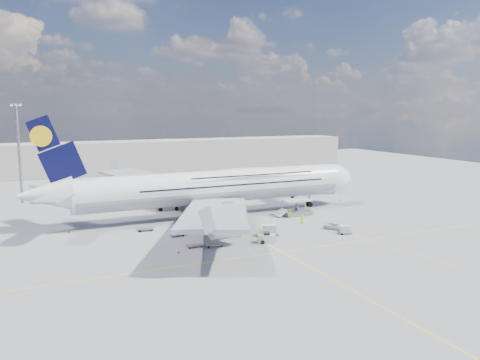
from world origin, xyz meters
name	(u,v)px	position (x,y,z in m)	size (l,w,h in m)	color
ground	(234,226)	(0.00, 0.00, 0.00)	(300.00, 300.00, 0.00)	gray
taxi_line_main	(234,226)	(0.00, 0.00, 0.01)	(0.25, 220.00, 0.01)	yellow
taxi_line_cross	(282,252)	(0.00, -20.00, 0.01)	(120.00, 0.25, 0.01)	yellow
taxi_line_diag	(270,211)	(14.00, 10.00, 0.01)	(0.25, 100.00, 0.01)	yellow
airliner	(217,186)	(0.26, 10.00, 6.87)	(77.26, 79.15, 23.71)	white
jet_bridge	(303,173)	(29.81, 20.94, 6.85)	(18.80, 12.10, 8.50)	#B7B7BC
cargo_loader	(296,210)	(16.82, 2.89, 1.25)	(8.53, 3.20, 3.67)	silver
light_mast	(19,152)	(-40.00, 45.00, 13.21)	(3.00, 0.70, 25.50)	gray
terminal	(135,157)	(0.00, 95.00, 6.00)	(180.00, 16.00, 12.00)	#B2AD9E
tree_line	(195,149)	(40.00, 140.00, 4.00)	(160.00, 6.00, 8.00)	#193814
dolly_row_a	(177,232)	(-13.09, -2.91, 0.87)	(2.80, 1.88, 1.62)	gray
dolly_row_b	(214,245)	(-9.24, -12.18, 0.34)	(3.16, 1.90, 0.44)	gray
dolly_row_c	(194,245)	(-12.49, -11.17, 0.31)	(2.76, 1.55, 0.40)	gray
dolly_back	(145,229)	(-17.74, 3.59, 0.35)	(3.32, 2.07, 0.46)	gray
dolly_nose_far	(345,230)	(16.95, -14.93, 0.88)	(2.89, 2.12, 1.64)	gray
dolly_nose_near	(269,230)	(3.00, -10.03, 1.15)	(3.80, 2.95, 2.13)	gray
baggage_tug	(267,238)	(0.32, -13.94, 0.87)	(3.46, 2.63, 1.96)	silver
catering_truck_inner	(168,204)	(-8.19, 20.55, 1.63)	(6.08, 3.20, 3.45)	gray
catering_truck_outer	(127,191)	(-13.60, 42.29, 1.67)	(6.53, 4.89, 3.60)	gray
service_van	(336,226)	(17.43, -11.35, 0.67)	(2.23, 4.84, 1.35)	white
crew_nose	(305,208)	(20.94, 5.48, 0.86)	(0.63, 0.41, 1.73)	#A4E818
crew_loader	(289,214)	(14.08, 1.27, 1.00)	(0.97, 0.76, 2.00)	#A4FF1A
crew_wing	(191,222)	(-8.12, 3.69, 0.75)	(0.87, 0.36, 1.49)	#C8F419
crew_van	(302,219)	(13.88, -4.35, 0.98)	(0.96, 0.62, 1.96)	#AAFC1A
crew_tug	(261,232)	(1.14, -10.13, 0.90)	(1.17, 0.67, 1.81)	#E7FC1A
cone_nose	(340,200)	(36.65, 13.17, 0.24)	(0.39, 0.39, 0.50)	red
cone_wing_left_inner	(187,209)	(-4.02, 18.52, 0.27)	(0.45, 0.45, 0.57)	red
cone_wing_left_outer	(147,194)	(-8.09, 42.71, 0.25)	(0.41, 0.41, 0.52)	red
cone_wing_right_inner	(221,222)	(-1.64, 3.09, 0.29)	(0.48, 0.48, 0.60)	red
cone_wing_right_outer	(179,252)	(-16.04, -13.38, 0.25)	(0.40, 0.40, 0.51)	red
cone_tail	(69,232)	(-31.61, 7.88, 0.29)	(0.47, 0.47, 0.60)	red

